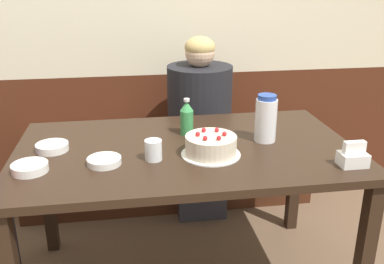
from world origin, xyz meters
name	(u,v)px	position (x,y,z in m)	size (l,w,h in m)	color
back_wall	(162,10)	(0.00, 1.05, 1.25)	(4.80, 0.04, 2.50)	#4C2314
bench_seat	(169,172)	(0.00, 0.83, 0.21)	(1.89, 0.38, 0.42)	#472314
dining_table	(186,164)	(0.00, 0.00, 0.65)	(1.51, 0.88, 0.74)	black
birthday_cake	(211,146)	(0.09, -0.11, 0.78)	(0.26, 0.26, 0.11)	white
water_pitcher	(266,119)	(0.38, 0.02, 0.84)	(0.10, 0.10, 0.22)	white
soju_bottle	(187,118)	(0.03, 0.16, 0.82)	(0.06, 0.06, 0.18)	#388E4C
napkin_holder	(353,157)	(0.64, -0.30, 0.77)	(0.11, 0.08, 0.11)	white
bowl_soup_white	(104,161)	(-0.35, -0.13, 0.75)	(0.14, 0.14, 0.03)	white
bowl_rice_small	(52,147)	(-0.58, 0.05, 0.75)	(0.14, 0.14, 0.03)	white
bowl_side_dish	(30,168)	(-0.64, -0.16, 0.75)	(0.14, 0.14, 0.03)	white
glass_water_tall	(153,150)	(-0.15, -0.12, 0.78)	(0.07, 0.07, 0.09)	silver
person_teal_shirt	(199,128)	(0.19, 0.70, 0.56)	(0.39, 0.39, 1.13)	#33333D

